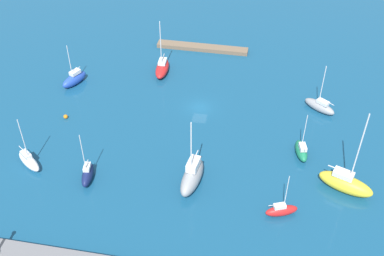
% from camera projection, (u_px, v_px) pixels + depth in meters
% --- Properties ---
extents(water, '(160.00, 160.00, 0.00)m').
position_uv_depth(water, '(200.00, 107.00, 85.61)').
color(water, navy).
rests_on(water, ground).
extents(pier_dock, '(18.75, 2.20, 0.81)m').
position_uv_depth(pier_dock, '(202.00, 48.00, 100.27)').
color(pier_dock, brown).
rests_on(pier_dock, ground).
extents(sailboat_gray_far_south, '(3.51, 7.77, 12.06)m').
position_uv_depth(sailboat_gray_far_south, '(192.00, 176.00, 70.50)').
color(sailboat_gray_far_south, gray).
rests_on(sailboat_gray_far_south, water).
extents(sailboat_red_lone_north, '(2.61, 6.67, 11.13)m').
position_uv_depth(sailboat_red_lone_north, '(162.00, 68.00, 93.26)').
color(sailboat_red_lone_north, red).
rests_on(sailboat_red_lone_north, water).
extents(sailboat_white_along_channel, '(5.30, 4.47, 9.19)m').
position_uv_depth(sailboat_white_along_channel, '(29.00, 161.00, 73.95)').
color(sailboat_white_along_channel, white).
rests_on(sailboat_white_along_channel, water).
extents(sailboat_yellow_near_pier, '(8.29, 5.25, 14.32)m').
position_uv_depth(sailboat_yellow_near_pier, '(345.00, 183.00, 69.76)').
color(sailboat_yellow_near_pier, yellow).
rests_on(sailboat_yellow_near_pier, water).
extents(sailboat_green_west_end, '(2.66, 4.99, 7.75)m').
position_uv_depth(sailboat_green_west_end, '(301.00, 150.00, 75.75)').
color(sailboat_green_west_end, '#19724C').
rests_on(sailboat_green_west_end, water).
extents(sailboat_blue_by_breakwater, '(4.11, 5.85, 8.37)m').
position_uv_depth(sailboat_blue_by_breakwater, '(74.00, 79.00, 90.36)').
color(sailboat_blue_by_breakwater, '#2347B2').
rests_on(sailboat_blue_by_breakwater, water).
extents(sailboat_navy_mid_basin, '(2.18, 4.92, 8.93)m').
position_uv_depth(sailboat_navy_mid_basin, '(88.00, 174.00, 71.67)').
color(sailboat_navy_mid_basin, '#141E4C').
rests_on(sailboat_navy_mid_basin, water).
extents(sailboat_gray_inner_mooring, '(5.83, 4.78, 8.97)m').
position_uv_depth(sailboat_gray_inner_mooring, '(320.00, 106.00, 84.33)').
color(sailboat_gray_inner_mooring, gray).
rests_on(sailboat_gray_inner_mooring, water).
extents(sailboat_red_center_basin, '(4.79, 2.99, 7.49)m').
position_uv_depth(sailboat_red_center_basin, '(281.00, 210.00, 66.67)').
color(sailboat_red_center_basin, red).
rests_on(sailboat_red_center_basin, water).
extents(mooring_buoy_orange, '(0.73, 0.73, 0.73)m').
position_uv_depth(mooring_buoy_orange, '(66.00, 117.00, 83.06)').
color(mooring_buoy_orange, orange).
rests_on(mooring_buoy_orange, water).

